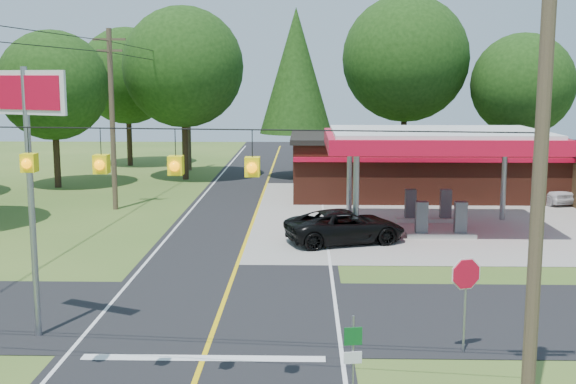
{
  "coord_description": "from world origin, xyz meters",
  "views": [
    {
      "loc": [
        2.69,
        -21.75,
        7.44
      ],
      "look_at": [
        2.0,
        7.0,
        2.8
      ],
      "focal_mm": 45.0,
      "sensor_mm": 36.0,
      "label": 1
    }
  ],
  "objects_px": {
    "suv_car": "(345,227)",
    "big_stop_sign": "(27,135)",
    "octagonal_stop_sign": "(466,281)",
    "sedan_car": "(545,190)",
    "gas_canopy": "(436,143)"
  },
  "relations": [
    {
      "from": "gas_canopy",
      "to": "big_stop_sign",
      "type": "bearing_deg",
      "value": -133.0
    },
    {
      "from": "suv_car",
      "to": "big_stop_sign",
      "type": "xyz_separation_m",
      "value": [
        -9.5,
        -12.01,
        5.07
      ]
    },
    {
      "from": "suv_car",
      "to": "octagonal_stop_sign",
      "type": "relative_size",
      "value": 2.0
    },
    {
      "from": "gas_canopy",
      "to": "big_stop_sign",
      "type": "relative_size",
      "value": 1.38
    },
    {
      "from": "big_stop_sign",
      "to": "octagonal_stop_sign",
      "type": "distance_m",
      "value": 12.63
    },
    {
      "from": "gas_canopy",
      "to": "big_stop_sign",
      "type": "xyz_separation_m",
      "value": [
        -14.0,
        -15.01,
        1.55
      ]
    },
    {
      "from": "gas_canopy",
      "to": "suv_car",
      "type": "relative_size",
      "value": 1.97
    },
    {
      "from": "gas_canopy",
      "to": "suv_car",
      "type": "bearing_deg",
      "value": -146.31
    },
    {
      "from": "gas_canopy",
      "to": "octagonal_stop_sign",
      "type": "height_order",
      "value": "gas_canopy"
    },
    {
      "from": "suv_car",
      "to": "big_stop_sign",
      "type": "bearing_deg",
      "value": 123.85
    },
    {
      "from": "big_stop_sign",
      "to": "octagonal_stop_sign",
      "type": "xyz_separation_m",
      "value": [
        12.0,
        -1.0,
        -3.8
      ]
    },
    {
      "from": "sedan_car",
      "to": "big_stop_sign",
      "type": "bearing_deg",
      "value": -152.18
    },
    {
      "from": "octagonal_stop_sign",
      "to": "gas_canopy",
      "type": "bearing_deg",
      "value": 82.88
    },
    {
      "from": "gas_canopy",
      "to": "octagonal_stop_sign",
      "type": "bearing_deg",
      "value": -97.12
    },
    {
      "from": "big_stop_sign",
      "to": "octagonal_stop_sign",
      "type": "relative_size",
      "value": 2.87
    }
  ]
}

